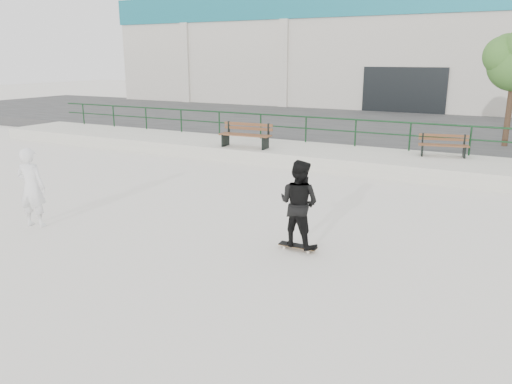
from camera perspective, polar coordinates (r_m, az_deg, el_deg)
The scene contains 10 objects.
ground at distance 10.47m, azimuth -12.01°, elevation -6.13°, with size 120.00×120.00×0.00m, color silver.
ledge at distance 18.42m, azimuth 7.02°, elevation 4.09°, with size 30.00×3.00×0.50m, color beige.
parking_strip at distance 26.45m, azimuth 13.65°, elevation 7.11°, with size 60.00×14.00×0.50m, color #333333.
railing at distance 19.47m, azimuth 8.49°, elevation 7.59°, with size 28.00×0.06×1.03m.
commercial_building at distance 39.95m, azimuth 19.25°, elevation 15.50°, with size 44.20×16.33×8.00m.
bench_left at distance 18.64m, azimuth -1.17°, elevation 6.51°, with size 2.00×0.69×0.91m.
bench_right at distance 18.05m, azimuth 20.62°, elevation 5.00°, with size 1.68×0.79×0.74m.
skateboard at distance 10.11m, azimuth 4.80°, elevation -6.18°, with size 0.78×0.22×0.09m.
standing_skater at distance 9.82m, azimuth 4.91°, elevation -1.32°, with size 0.85×0.66×1.74m, color black.
seated_skater at distance 12.29m, azimuth -24.27°, elevation 0.47°, with size 0.66×0.44×1.82m, color white.
Camera 1 is at (6.35, -7.44, 3.73)m, focal length 35.00 mm.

